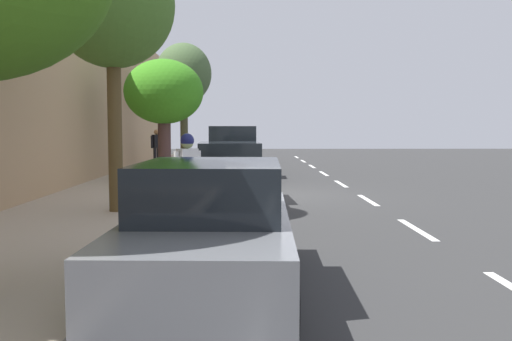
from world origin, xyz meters
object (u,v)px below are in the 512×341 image
street_tree_mid_block (164,93)px  street_tree_far_end (113,6)px  bicycle_at_curb (196,208)px  parked_sedan_green_nearest (239,148)px  fire_hydrant (194,165)px  parked_pickup_black_second (234,153)px  parked_sedan_tan_mid (229,172)px  pedestrian_on_phone (157,145)px  cyclist_with_backpack (187,168)px  parked_sedan_grey_far (211,229)px  street_tree_near_cyclist (184,75)px

street_tree_mid_block → street_tree_far_end: (0.00, 6.94, 1.34)m
bicycle_at_curb → parked_sedan_green_nearest: bearing=-91.7°
street_tree_far_end → fire_hydrant: bearing=-96.0°
parked_pickup_black_second → fire_hydrant: bearing=53.6°
bicycle_at_curb → fire_hydrant: bearing=-84.5°
street_tree_mid_block → fire_hydrant: 2.91m
parked_pickup_black_second → fire_hydrant: size_ratio=6.36×
bicycle_at_curb → street_tree_mid_block: bearing=-77.6°
parked_sedan_green_nearest → street_tree_mid_block: 12.27m
street_tree_far_end → parked_sedan_tan_mid: bearing=-129.5°
street_tree_mid_block → pedestrian_on_phone: size_ratio=2.41×
parked_pickup_black_second → street_tree_far_end: 10.94m
parked_sedan_tan_mid → cyclist_with_backpack: bearing=77.7°
parked_sedan_grey_far → bicycle_at_curb: parked_sedan_grey_far is taller
parked_sedan_grey_far → parked_sedan_tan_mid: bearing=-89.7°
bicycle_at_curb → fire_hydrant: size_ratio=1.69×
parked_pickup_black_second → street_tree_mid_block: size_ratio=1.34×
pedestrian_on_phone → parked_sedan_tan_mid: bearing=108.5°
parked_sedan_green_nearest → street_tree_near_cyclist: size_ratio=0.82×
bicycle_at_curb → pedestrian_on_phone: 15.04m
parked_sedan_green_nearest → parked_pickup_black_second: parked_pickup_black_second is taller
cyclist_with_backpack → street_tree_near_cyclist: street_tree_near_cyclist is taller
street_tree_near_cyclist → fire_hydrant: 5.89m
parked_sedan_tan_mid → street_tree_near_cyclist: 10.85m
parked_sedan_grey_far → bicycle_at_curb: (0.56, -4.27, -0.37)m
parked_sedan_green_nearest → bicycle_at_curb: 19.87m
cyclist_with_backpack → street_tree_mid_block: 7.95m
street_tree_far_end → fire_hydrant: street_tree_far_end is taller
street_tree_mid_block → street_tree_near_cyclist: bearing=-90.0°
parked_pickup_black_second → street_tree_mid_block: (2.26, 3.18, 2.13)m
parked_pickup_black_second → parked_sedan_green_nearest: bearing=-90.5°
parked_sedan_green_nearest → street_tree_mid_block: bearing=78.8°
parked_sedan_tan_mid → parked_sedan_green_nearest: bearing=-90.2°
street_tree_far_end → parked_sedan_green_nearest: bearing=-97.1°
parked_sedan_grey_far → pedestrian_on_phone: 19.33m
bicycle_at_curb → fire_hydrant: fire_hydrant is taller
parked_sedan_tan_mid → street_tree_far_end: size_ratio=0.81×
parked_pickup_black_second → parked_sedan_tan_mid: parked_pickup_black_second is taller
parked_sedan_tan_mid → street_tree_far_end: (2.28, 2.77, 3.62)m
bicycle_at_curb → street_tree_far_end: street_tree_far_end is taller
parked_sedan_tan_mid → parked_sedan_grey_far: same height
fire_hydrant → parked_sedan_tan_mid: bearing=104.6°
street_tree_far_end → street_tree_mid_block: bearing=-90.0°
parked_sedan_tan_mid → pedestrian_on_phone: 11.44m
street_tree_mid_block → street_tree_far_end: street_tree_far_end is taller
parked_pickup_black_second → parked_sedan_tan_mid: 7.35m
parked_pickup_black_second → parked_sedan_grey_far: size_ratio=1.20×
cyclist_with_backpack → fire_hydrant: (0.68, -8.85, -0.52)m
cyclist_with_backpack → street_tree_far_end: bearing=-21.8°
parked_sedan_tan_mid → cyclist_with_backpack: 3.49m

